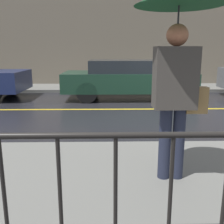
{
  "coord_description": "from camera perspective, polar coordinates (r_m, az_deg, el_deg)",
  "views": [
    {
      "loc": [
        -1.79,
        -7.32,
        1.61
      ],
      "look_at": [
        -1.66,
        -1.65,
        0.3
      ],
      "focal_mm": 42.0,
      "sensor_mm": 36.0,
      "label": 1
    }
  ],
  "objects": [
    {
      "name": "ground_plane",
      "position": [
        7.71,
        12.2,
        0.64
      ],
      "size": [
        80.0,
        80.0,
        0.0
      ],
      "primitive_type": "plane",
      "color": "black"
    },
    {
      "name": "building_storefront",
      "position": [
        12.87,
        7.11,
        17.98
      ],
      "size": [
        28.0,
        0.3,
        5.5
      ],
      "color": "#706656",
      "rests_on": "ground_plane"
    },
    {
      "name": "car_dark_green",
      "position": [
        9.24,
        3.29,
        7.34
      ],
      "size": [
        4.46,
        1.93,
        1.33
      ],
      "color": "#193828",
      "rests_on": "ground_plane"
    },
    {
      "name": "sidewalk_far",
      "position": [
        11.73,
        7.58,
        5.29
      ],
      "size": [
        28.0,
        2.11,
        0.12
      ],
      "color": "slate",
      "rests_on": "ground_plane"
    },
    {
      "name": "pedestrian",
      "position": [
        3.02,
        14.13,
        15.33
      ],
      "size": [
        0.95,
        0.95,
        2.18
      ],
      "rotation": [
        0.0,
        0.0,
        3.14
      ],
      "color": "#23283D",
      "rests_on": "sidewalk_near"
    },
    {
      "name": "lane_marking",
      "position": [
        7.71,
        12.2,
        0.67
      ],
      "size": [
        25.2,
        0.12,
        0.01
      ],
      "color": "gold",
      "rests_on": "ground_plane"
    }
  ]
}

